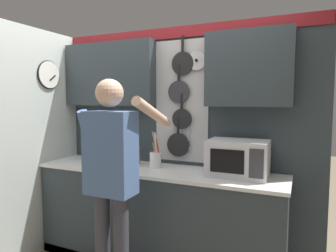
{
  "coord_description": "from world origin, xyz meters",
  "views": [
    {
      "loc": [
        1.25,
        -2.51,
        1.59
      ],
      "look_at": [
        0.05,
        0.18,
        1.33
      ],
      "focal_mm": 32.0,
      "sensor_mm": 36.0,
      "label": 1
    }
  ],
  "objects_px": {
    "person": "(112,170)",
    "knife_block": "(131,156)",
    "utensil_crock": "(155,159)",
    "microwave": "(238,158)"
  },
  "relations": [
    {
      "from": "microwave",
      "to": "knife_block",
      "type": "xyz_separation_m",
      "value": [
        -1.06,
        0.0,
        -0.06
      ]
    },
    {
      "from": "person",
      "to": "knife_block",
      "type": "bearing_deg",
      "value": 108.24
    },
    {
      "from": "utensil_crock",
      "to": "person",
      "type": "height_order",
      "value": "person"
    },
    {
      "from": "microwave",
      "to": "utensil_crock",
      "type": "xyz_separation_m",
      "value": [
        -0.79,
        0.0,
        -0.07
      ]
    },
    {
      "from": "microwave",
      "to": "knife_block",
      "type": "bearing_deg",
      "value": 179.97
    },
    {
      "from": "utensil_crock",
      "to": "knife_block",
      "type": "bearing_deg",
      "value": -179.86
    },
    {
      "from": "knife_block",
      "to": "utensil_crock",
      "type": "distance_m",
      "value": 0.27
    },
    {
      "from": "utensil_crock",
      "to": "person",
      "type": "distance_m",
      "value": 0.66
    },
    {
      "from": "person",
      "to": "microwave",
      "type": "bearing_deg",
      "value": 37.57
    },
    {
      "from": "knife_block",
      "to": "person",
      "type": "distance_m",
      "value": 0.69
    }
  ]
}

